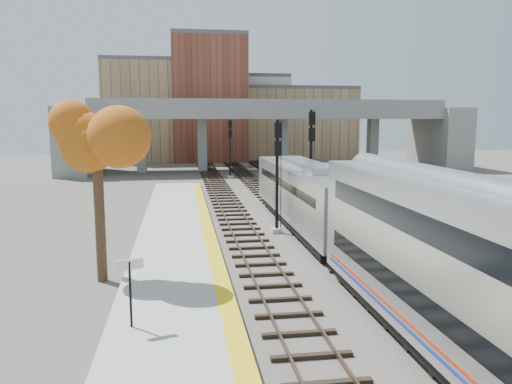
{
  "coord_description": "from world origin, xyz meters",
  "views": [
    {
      "loc": [
        -6.95,
        -22.43,
        7.09
      ],
      "look_at": [
        -2.29,
        8.18,
        2.5
      ],
      "focal_mm": 35.0,
      "sensor_mm": 36.0,
      "label": 1
    }
  ],
  "objects": [
    {
      "name": "ground",
      "position": [
        0.0,
        0.0,
        0.0
      ],
      "size": [
        160.0,
        160.0,
        0.0
      ],
      "primitive_type": "plane",
      "color": "#47423D",
      "rests_on": "ground"
    },
    {
      "name": "platform",
      "position": [
        -7.25,
        0.0,
        0.17
      ],
      "size": [
        4.5,
        60.0,
        0.35
      ],
      "primitive_type": "cube",
      "color": "#9E9E99",
      "rests_on": "ground"
    },
    {
      "name": "yellow_strip",
      "position": [
        -5.35,
        0.0,
        0.35
      ],
      "size": [
        0.7,
        60.0,
        0.01
      ],
      "primitive_type": "cube",
      "color": "yellow",
      "rests_on": "platform"
    },
    {
      "name": "tracks",
      "position": [
        0.93,
        12.5,
        0.08
      ],
      "size": [
        10.7,
        95.0,
        0.25
      ],
      "color": "black",
      "rests_on": "ground"
    },
    {
      "name": "overpass",
      "position": [
        4.92,
        45.0,
        5.81
      ],
      "size": [
        54.0,
        12.0,
        9.5
      ],
      "color": "slate",
      "rests_on": "ground"
    },
    {
      "name": "buildings_far",
      "position": [
        1.26,
        66.57,
        7.88
      ],
      "size": [
        43.0,
        21.0,
        20.6
      ],
      "color": "#9F835C",
      "rests_on": "ground"
    },
    {
      "name": "parking_lot",
      "position": [
        14.0,
        28.0,
        0.02
      ],
      "size": [
        14.0,
        18.0,
        0.04
      ],
      "primitive_type": "cube",
      "color": "black",
      "rests_on": "ground"
    },
    {
      "name": "locomotive",
      "position": [
        1.0,
        8.74,
        2.28
      ],
      "size": [
        3.02,
        19.05,
        4.1
      ],
      "color": "#A8AAB2",
      "rests_on": "ground"
    },
    {
      "name": "signal_mast_near",
      "position": [
        -1.1,
        7.35,
        3.45
      ],
      "size": [
        0.6,
        0.64,
        6.97
      ],
      "color": "#9E9E99",
      "rests_on": "ground"
    },
    {
      "name": "signal_mast_mid",
      "position": [
        3.0,
        14.84,
        3.96
      ],
      "size": [
        0.6,
        0.64,
        7.73
      ],
      "color": "#9E9E99",
      "rests_on": "ground"
    },
    {
      "name": "signal_mast_far",
      "position": [
        -1.1,
        36.33,
        3.44
      ],
      "size": [
        0.6,
        0.64,
        6.96
      ],
      "color": "#9E9E99",
      "rests_on": "ground"
    },
    {
      "name": "station_sign",
      "position": [
        -8.64,
        -6.55,
        1.98
      ],
      "size": [
        0.87,
        0.33,
        2.27
      ],
      "rotation": [
        0.0,
        0.0,
        0.32
      ],
      "color": "black",
      "rests_on": "platform"
    },
    {
      "name": "tree",
      "position": [
        -10.44,
        -0.52,
        6.33
      ],
      "size": [
        3.6,
        3.6,
        8.54
      ],
      "color": "#382619",
      "rests_on": "ground"
    },
    {
      "name": "car_a",
      "position": [
        12.68,
        22.43,
        0.67
      ],
      "size": [
        1.63,
        3.77,
        1.27
      ],
      "primitive_type": "imported",
      "rotation": [
        0.0,
        0.0,
        -0.04
      ],
      "color": "#99999E",
      "rests_on": "parking_lot"
    },
    {
      "name": "car_b",
      "position": [
        15.83,
        29.96,
        0.59
      ],
      "size": [
        3.01,
        3.3,
        1.09
      ],
      "primitive_type": "imported",
      "rotation": [
        0.0,
        0.0,
        0.69
      ],
      "color": "#99999E",
      "rests_on": "parking_lot"
    },
    {
      "name": "car_c",
      "position": [
        15.14,
        31.53,
        0.65
      ],
      "size": [
        2.22,
        4.38,
        1.22
      ],
      "primitive_type": "imported",
      "rotation": [
        0.0,
        0.0,
        -0.13
      ],
      "color": "#99999E",
      "rests_on": "parking_lot"
    }
  ]
}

